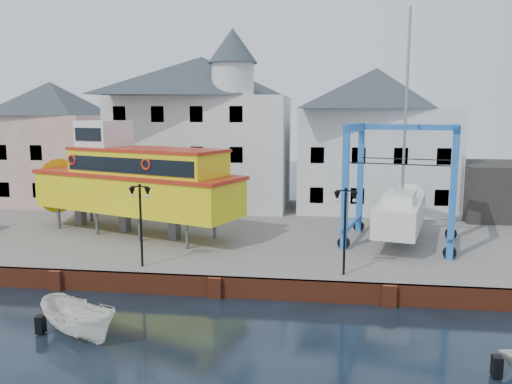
# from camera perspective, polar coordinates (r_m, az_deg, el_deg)

# --- Properties ---
(ground) EXTENTS (140.00, 140.00, 0.00)m
(ground) POSITION_cam_1_polar(r_m,az_deg,el_deg) (24.16, -4.67, -11.93)
(ground) COLOR black
(ground) RESTS_ON ground
(hardstanding) EXTENTS (44.00, 22.00, 1.00)m
(hardstanding) POSITION_cam_1_polar(r_m,az_deg,el_deg) (34.38, -0.77, -4.73)
(hardstanding) COLOR slate
(hardstanding) RESTS_ON ground
(quay_wall) EXTENTS (44.00, 0.47, 1.00)m
(quay_wall) POSITION_cam_1_polar(r_m,az_deg,el_deg) (24.08, -4.63, -10.73)
(quay_wall) COLOR maroon
(quay_wall) RESTS_ON ground
(building_pink) EXTENTS (8.00, 7.00, 10.30)m
(building_pink) POSITION_cam_1_polar(r_m,az_deg,el_deg) (46.21, -22.17, 5.18)
(building_pink) COLOR tan
(building_pink) RESTS_ON hardstanding
(building_white_main) EXTENTS (14.00, 8.30, 14.00)m
(building_white_main) POSITION_cam_1_polar(r_m,az_deg,el_deg) (41.64, -5.98, 7.10)
(building_white_main) COLOR silver
(building_white_main) RESTS_ON hardstanding
(building_white_right) EXTENTS (12.00, 8.00, 11.20)m
(building_white_right) POSITION_cam_1_polar(r_m,az_deg,el_deg) (41.31, 13.40, 5.86)
(building_white_right) COLOR silver
(building_white_right) RESTS_ON hardstanding
(shed_dark) EXTENTS (8.00, 7.00, 4.00)m
(shed_dark) POSITION_cam_1_polar(r_m,az_deg,el_deg) (41.90, 27.23, 0.22)
(shed_dark) COLOR #272524
(shed_dark) RESTS_ON hardstanding
(lamp_post_left) EXTENTS (1.12, 0.32, 4.20)m
(lamp_post_left) POSITION_cam_1_polar(r_m,az_deg,el_deg) (25.29, -13.09, -1.37)
(lamp_post_left) COLOR black
(lamp_post_left) RESTS_ON hardstanding
(lamp_post_right) EXTENTS (1.12, 0.32, 4.20)m
(lamp_post_right) POSITION_cam_1_polar(r_m,az_deg,el_deg) (23.69, 10.17, -1.95)
(lamp_post_right) COLOR black
(lamp_post_right) RESTS_ON hardstanding
(tour_boat) EXTENTS (16.79, 9.60, 7.18)m
(tour_boat) POSITION_cam_1_polar(r_m,az_deg,el_deg) (33.09, -14.90, 1.29)
(tour_boat) COLOR #59595E
(tour_boat) RESTS_ON hardstanding
(travel_lift) EXTENTS (7.34, 9.26, 13.55)m
(travel_lift) POSITION_cam_1_polar(r_m,az_deg,el_deg) (31.16, 16.36, -1.31)
(travel_lift) COLOR blue
(travel_lift) RESTS_ON hardstanding
(motorboat_a) EXTENTS (4.41, 3.43, 1.61)m
(motorboat_a) POSITION_cam_1_polar(r_m,az_deg,el_deg) (21.37, -19.51, -15.28)
(motorboat_a) COLOR white
(motorboat_a) RESTS_ON ground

